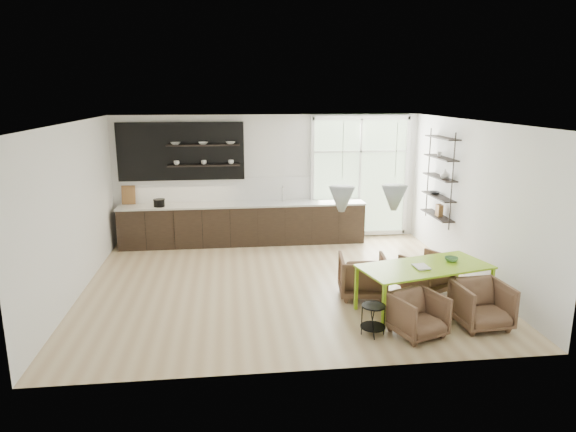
# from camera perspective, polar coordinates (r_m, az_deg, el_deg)

# --- Properties ---
(room) EXTENTS (7.02, 6.01, 2.91)m
(room) POSITION_cam_1_polar(r_m,az_deg,el_deg) (10.10, 1.94, 2.60)
(room) COLOR beige
(room) RESTS_ON ground
(kitchen_run) EXTENTS (5.54, 0.69, 2.75)m
(kitchen_run) POSITION_cam_1_polar(r_m,az_deg,el_deg) (11.73, -5.43, -0.22)
(kitchen_run) COLOR black
(kitchen_run) RESTS_ON ground
(right_shelving) EXTENTS (0.26, 1.22, 1.90)m
(right_shelving) POSITION_cam_1_polar(r_m,az_deg,el_deg) (10.90, 16.53, 3.87)
(right_shelving) COLOR black
(right_shelving) RESTS_ON ground
(dining_table) EXTENTS (2.20, 1.39, 0.75)m
(dining_table) POSITION_cam_1_polar(r_m,az_deg,el_deg) (8.34, 14.96, -5.70)
(dining_table) COLOR #8DC519
(dining_table) RESTS_ON ground
(armchair_back_left) EXTENTS (0.86, 0.88, 0.72)m
(armchair_back_left) POSITION_cam_1_polar(r_m,az_deg,el_deg) (8.83, 8.26, -6.60)
(armchair_back_left) COLOR brown
(armchair_back_left) RESTS_ON ground
(armchair_back_right) EXTENTS (0.97, 0.98, 0.67)m
(armchair_back_right) POSITION_cam_1_polar(r_m,az_deg,el_deg) (9.26, 15.12, -6.13)
(armchair_back_right) COLOR brown
(armchair_back_right) RESTS_ON ground
(armchair_front_left) EXTENTS (0.86, 0.87, 0.62)m
(armchair_front_left) POSITION_cam_1_polar(r_m,az_deg,el_deg) (7.63, 14.21, -10.59)
(armchair_front_left) COLOR brown
(armchair_front_left) RESTS_ON ground
(armchair_front_right) EXTENTS (0.78, 0.79, 0.68)m
(armchair_front_right) POSITION_cam_1_polar(r_m,az_deg,el_deg) (8.17, 20.73, -9.21)
(armchair_front_right) COLOR brown
(armchair_front_right) RESTS_ON ground
(wire_stool) EXTENTS (0.36, 0.36, 0.45)m
(wire_stool) POSITION_cam_1_polar(r_m,az_deg,el_deg) (7.52, 9.45, -10.89)
(wire_stool) COLOR black
(wire_stool) RESTS_ON ground
(table_book) EXTENTS (0.23, 0.30, 0.03)m
(table_book) POSITION_cam_1_polar(r_m,az_deg,el_deg) (8.17, 13.91, -5.55)
(table_book) COLOR white
(table_book) RESTS_ON dining_table
(table_bowl) EXTENTS (0.27, 0.27, 0.07)m
(table_bowl) POSITION_cam_1_polar(r_m,az_deg,el_deg) (8.65, 17.70, -4.61)
(table_bowl) COLOR #4E8550
(table_bowl) RESTS_ON dining_table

